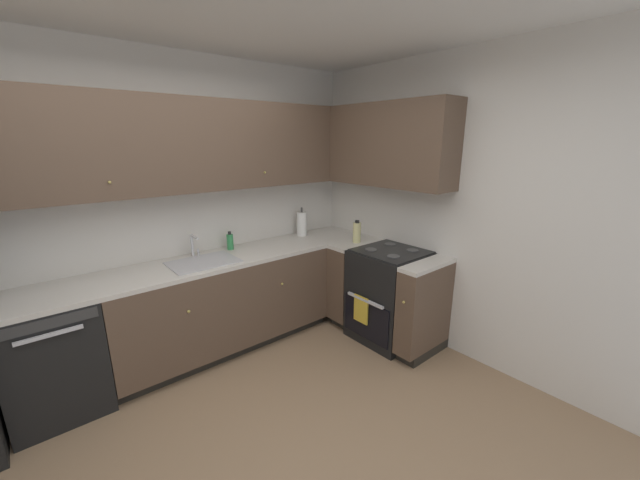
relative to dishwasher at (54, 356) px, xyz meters
The scene contains 16 objects.
ground_plane 1.71m from the dishwasher, 58.20° to the right, with size 4.09×3.41×0.02m, color #937556.
wall_back 1.29m from the dishwasher, 20.51° to the left, with size 4.19×0.05×2.64m, color silver.
wall_right 3.38m from the dishwasher, 25.54° to the right, with size 0.05×3.51×2.64m, color silver.
dishwasher is the anchor object (origin of this frame).
lower_cabinets_back 1.31m from the dishwasher, ahead, with size 2.01×0.62×0.86m.
countertop_back 1.38m from the dishwasher, ahead, with size 3.21×0.60×0.04m, color beige.
lower_cabinets_right 2.74m from the dishwasher, 16.96° to the right, with size 0.62×1.08×0.86m.
countertop_right 2.77m from the dishwasher, 16.98° to the right, with size 0.60×1.08×0.03m.
oven_range 2.77m from the dishwasher, 18.31° to the right, with size 0.68×0.62×1.04m.
upper_cabinets_back 1.85m from the dishwasher, ahead, with size 2.89×0.34×0.76m.
upper_cabinets_right 3.15m from the dishwasher, 10.62° to the right, with size 0.32×1.63×0.76m.
sink 1.21m from the dishwasher, ahead, with size 0.56×0.40×0.10m.
faucet 1.29m from the dishwasher, ahead, with size 0.07×0.16×0.21m.
soap_bottle 1.60m from the dishwasher, ahead, with size 0.06×0.06×0.18m.
paper_towel_roll 2.43m from the dishwasher, ahead, with size 0.11×0.11×0.32m.
oil_bottle 2.71m from the dishwasher, ahead, with size 0.08×0.08×0.23m.
Camera 1 is at (-0.87, -1.56, 1.91)m, focal length 20.36 mm.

